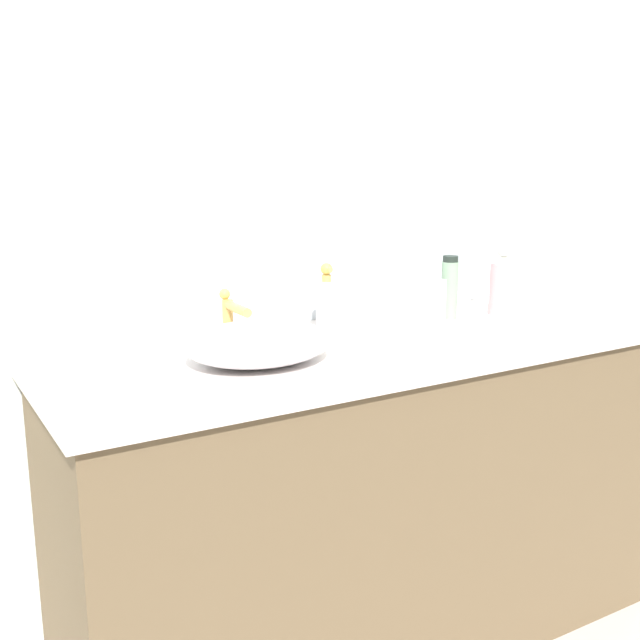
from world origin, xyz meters
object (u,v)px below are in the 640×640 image
(soap_dispenser, at_px, (502,285))
(candle_jar, at_px, (543,305))
(sink_basin, at_px, (259,343))
(lotion_bottle, at_px, (449,288))
(perfume_bottle, at_px, (326,304))
(tissue_box, at_px, (414,300))

(soap_dispenser, relative_size, candle_jar, 3.45)
(sink_basin, bearing_deg, lotion_bottle, 11.39)
(lotion_bottle, distance_m, candle_jar, 0.34)
(lotion_bottle, relative_size, perfume_bottle, 0.95)
(tissue_box, bearing_deg, lotion_bottle, 12.60)
(sink_basin, xyz_separation_m, candle_jar, (1.01, 0.08, -0.03))
(lotion_bottle, bearing_deg, candle_jar, -11.09)
(sink_basin, height_order, candle_jar, sink_basin)
(sink_basin, relative_size, lotion_bottle, 1.92)
(sink_basin, relative_size, tissue_box, 2.02)
(soap_dispenser, xyz_separation_m, lotion_bottle, (-0.17, 0.04, 0.00))
(soap_dispenser, xyz_separation_m, tissue_box, (-0.32, 0.01, -0.02))
(sink_basin, distance_m, tissue_box, 0.55)
(soap_dispenser, relative_size, lotion_bottle, 1.17)
(lotion_bottle, distance_m, perfume_bottle, 0.41)
(perfume_bottle, relative_size, candle_jar, 3.09)
(tissue_box, bearing_deg, soap_dispenser, -0.98)
(sink_basin, height_order, perfume_bottle, perfume_bottle)
(candle_jar, bearing_deg, perfume_bottle, 174.04)
(lotion_bottle, height_order, candle_jar, lotion_bottle)
(soap_dispenser, relative_size, tissue_box, 1.24)
(sink_basin, xyz_separation_m, lotion_bottle, (0.69, 0.14, 0.04))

